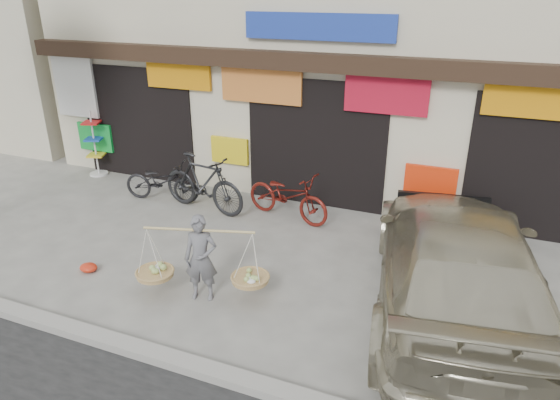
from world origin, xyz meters
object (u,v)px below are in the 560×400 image
at_px(bike_2, 288,196).
at_px(suv, 457,262).
at_px(bike_0, 162,181).
at_px(street_vendor, 201,262).
at_px(bike_1, 203,183).
at_px(display_rack, 95,149).

xyz_separation_m(bike_2, suv, (3.37, -2.03, 0.30)).
distance_m(bike_0, suv, 6.56).
bearing_deg(suv, street_vendor, 8.39).
bearing_deg(bike_1, suv, -99.14).
height_order(suv, display_rack, display_rack).
bearing_deg(display_rack, bike_0, -17.59).
xyz_separation_m(bike_0, suv, (6.28, -1.86, 0.35)).
xyz_separation_m(bike_1, bike_2, (1.79, 0.29, -0.11)).
distance_m(bike_0, bike_2, 2.92).
height_order(street_vendor, bike_2, street_vendor).
bearing_deg(bike_2, bike_0, 107.12).
bearing_deg(street_vendor, bike_2, 70.58).
xyz_separation_m(bike_2, display_rack, (-5.38, 0.61, 0.16)).
height_order(bike_0, bike_1, bike_1).
height_order(bike_1, display_rack, display_rack).
relative_size(bike_1, bike_2, 1.07).
distance_m(street_vendor, suv, 3.72).
distance_m(bike_0, bike_1, 1.14).
xyz_separation_m(suv, display_rack, (-8.75, 2.64, -0.14)).
xyz_separation_m(street_vendor, display_rack, (-5.21, 3.75, 0.04)).
relative_size(street_vendor, bike_0, 1.15).
bearing_deg(display_rack, bike_1, -14.06).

